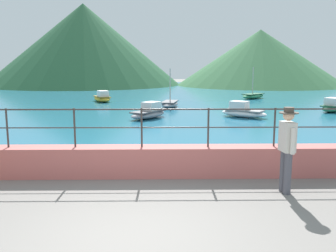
{
  "coord_description": "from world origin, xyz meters",
  "views": [
    {
      "loc": [
        0.47,
        -5.18,
        2.58
      ],
      "look_at": [
        0.61,
        3.7,
        1.1
      ],
      "focal_mm": 39.6,
      "sensor_mm": 36.0,
      "label": 1
    }
  ],
  "objects_px": {
    "boat_2": "(102,98)",
    "boat_4": "(149,113)",
    "boat_1": "(243,112)",
    "boat_0": "(253,96)",
    "boat_5": "(170,104)",
    "boat_3": "(334,107)",
    "person_walking": "(287,146)"
  },
  "relations": [
    {
      "from": "boat_3",
      "to": "boat_5",
      "type": "height_order",
      "value": "boat_5"
    },
    {
      "from": "person_walking",
      "to": "boat_1",
      "type": "height_order",
      "value": "person_walking"
    },
    {
      "from": "person_walking",
      "to": "boat_5",
      "type": "relative_size",
      "value": 0.72
    },
    {
      "from": "boat_1",
      "to": "boat_5",
      "type": "height_order",
      "value": "boat_5"
    },
    {
      "from": "boat_1",
      "to": "boat_5",
      "type": "relative_size",
      "value": 0.98
    },
    {
      "from": "boat_2",
      "to": "boat_4",
      "type": "relative_size",
      "value": 1.03
    },
    {
      "from": "boat_4",
      "to": "boat_1",
      "type": "bearing_deg",
      "value": 3.86
    },
    {
      "from": "boat_1",
      "to": "boat_0",
      "type": "bearing_deg",
      "value": 73.55
    },
    {
      "from": "boat_2",
      "to": "boat_4",
      "type": "distance_m",
      "value": 8.66
    },
    {
      "from": "boat_1",
      "to": "boat_3",
      "type": "distance_m",
      "value": 5.72
    },
    {
      "from": "boat_0",
      "to": "boat_2",
      "type": "xyz_separation_m",
      "value": [
        -10.88,
        -2.12,
        0.06
      ]
    },
    {
      "from": "boat_3",
      "to": "boat_4",
      "type": "xyz_separation_m",
      "value": [
        -9.91,
        -2.3,
        0.0
      ]
    },
    {
      "from": "boat_1",
      "to": "boat_5",
      "type": "distance_m",
      "value": 5.43
    },
    {
      "from": "boat_2",
      "to": "boat_3",
      "type": "distance_m",
      "value": 14.5
    },
    {
      "from": "boat_0",
      "to": "boat_3",
      "type": "height_order",
      "value": "boat_0"
    },
    {
      "from": "boat_2",
      "to": "boat_5",
      "type": "height_order",
      "value": "boat_5"
    },
    {
      "from": "boat_5",
      "to": "boat_3",
      "type": "bearing_deg",
      "value": -14.01
    },
    {
      "from": "boat_3",
      "to": "boat_5",
      "type": "xyz_separation_m",
      "value": [
        -8.81,
        2.2,
        -0.06
      ]
    },
    {
      "from": "person_walking",
      "to": "boat_2",
      "type": "distance_m",
      "value": 19.3
    },
    {
      "from": "boat_2",
      "to": "boat_0",
      "type": "bearing_deg",
      "value": 11.05
    },
    {
      "from": "boat_0",
      "to": "boat_1",
      "type": "distance_m",
      "value": 10.18
    },
    {
      "from": "boat_0",
      "to": "boat_3",
      "type": "bearing_deg",
      "value": -72.26
    },
    {
      "from": "boat_4",
      "to": "boat_5",
      "type": "height_order",
      "value": "boat_5"
    },
    {
      "from": "person_walking",
      "to": "boat_0",
      "type": "distance_m",
      "value": 20.72
    },
    {
      "from": "boat_3",
      "to": "boat_0",
      "type": "bearing_deg",
      "value": 107.74
    },
    {
      "from": "boat_3",
      "to": "boat_5",
      "type": "bearing_deg",
      "value": 165.99
    },
    {
      "from": "boat_1",
      "to": "boat_3",
      "type": "height_order",
      "value": "same"
    },
    {
      "from": "boat_3",
      "to": "boat_2",
      "type": "bearing_deg",
      "value": 157.11
    },
    {
      "from": "boat_1",
      "to": "boat_2",
      "type": "distance_m",
      "value": 11.06
    },
    {
      "from": "boat_3",
      "to": "boat_5",
      "type": "relative_size",
      "value": 0.96
    },
    {
      "from": "boat_1",
      "to": "person_walking",
      "type": "bearing_deg",
      "value": -97.69
    },
    {
      "from": "boat_2",
      "to": "boat_3",
      "type": "height_order",
      "value": "same"
    }
  ]
}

